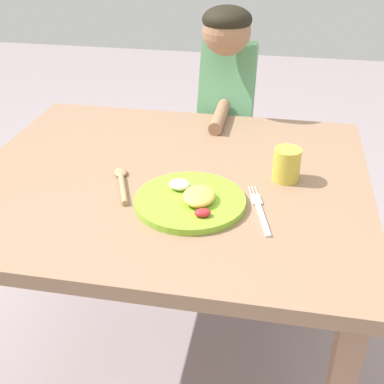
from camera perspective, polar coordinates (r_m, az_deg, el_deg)
ground_plane at (r=1.85m, az=-2.10°, el=-18.40°), size 8.00×8.00×0.00m
dining_table at (r=1.43m, az=-2.58°, el=-1.09°), size 1.09×0.94×0.73m
plate at (r=1.24m, az=-0.12°, el=-0.90°), size 0.28×0.28×0.05m
fork at (r=1.23m, az=7.72°, el=-2.05°), size 0.07×0.22×0.01m
spoon at (r=1.35m, az=-7.99°, el=1.14°), size 0.10×0.19×0.02m
drinking_cup at (r=1.36m, az=10.73°, el=3.09°), size 0.07×0.07×0.09m
person at (r=1.97m, az=3.87°, el=6.23°), size 0.20×0.44×1.09m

